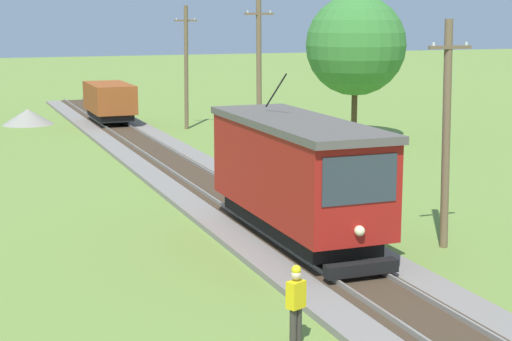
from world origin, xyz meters
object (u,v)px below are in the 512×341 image
Objects in this scene: track_worker at (296,302)px; utility_pole_near_tram at (446,132)px; utility_pole_mid at (259,77)px; freight_car at (110,101)px; tree_right_near at (356,45)px; red_tram at (296,174)px; gravel_pile at (28,117)px; utility_pole_far at (186,66)px.

utility_pole_near_tram is at bearing 103.18° from track_worker.
utility_pole_mid is at bearing 90.00° from utility_pole_near_tram.
track_worker is at bearing -94.94° from freight_car.
tree_right_near reaches higher than track_worker.
red_tram is 1.08× the size of tree_right_near.
utility_pole_near_tram is at bearing -22.29° from red_tram.
freight_car reaches higher than gravel_pile.
utility_pole_mid is 4.37× the size of track_worker.
gravel_pile is 1.78× the size of track_worker.
utility_pole_near_tram is at bearing -90.00° from utility_pole_far.
gravel_pile is 0.40× the size of tree_right_near.
red_tram is 1.27× the size of utility_pole_near_tram.
utility_pole_far is 10.75m from tree_right_near.
utility_pole_far is at bearing -32.66° from gravel_pile.
utility_pole_near_tram is (4.06, -1.66, 1.27)m from red_tram.
track_worker is at bearing -87.62° from gravel_pile.
gravel_pile is (-8.76, 17.67, -3.50)m from utility_pole_mid.
utility_pole_mid is 22.13m from track_worker.
utility_pole_mid is at bearing 136.84° from track_worker.
red_tram is 1.64× the size of freight_car.
utility_pole_near_tram is 0.92× the size of utility_pole_far.
utility_pole_near_tram is 15.28m from utility_pole_mid.
utility_pole_mid is 1.06× the size of utility_pole_far.
utility_pole_far is (0.00, 12.06, -0.23)m from utility_pole_mid.
red_tram is at bearing -89.99° from freight_car.
track_worker is (-3.10, -35.83, -0.57)m from freight_car.
tree_right_near is (15.89, -13.53, 4.70)m from gravel_pile.
freight_car is at bearing 105.04° from utility_pole_mid.
tree_right_near is at bearing 57.76° from red_tram.
track_worker is at bearing -119.90° from tree_right_near.
red_tram is at bearing -122.24° from tree_right_near.
utility_pole_mid is at bearing -149.86° from tree_right_near.
tree_right_near is (11.20, -10.97, 3.63)m from freight_car.
red_tram is at bearing 157.71° from utility_pole_near_tram.
gravel_pile is (-8.76, 5.61, -3.27)m from utility_pole_far.
track_worker is (-7.16, -20.72, -3.01)m from utility_pole_mid.
red_tram is 4.57m from utility_pole_near_tram.
freight_car is 0.71× the size of utility_pole_far.
utility_pole_mid reaches higher than track_worker.
freight_car is (-0.00, 28.72, -0.64)m from red_tram.
utility_pole_near_tram is (4.06, -30.38, 1.90)m from freight_car.
gravel_pile is (-4.69, 2.56, -1.07)m from freight_car.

